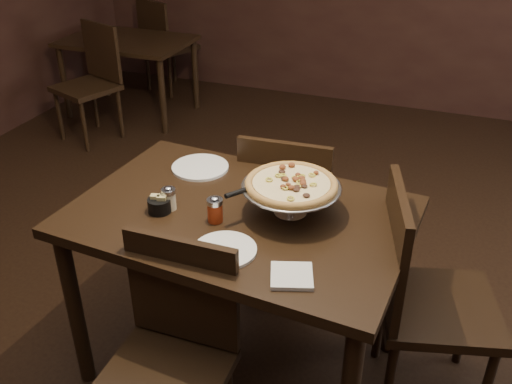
% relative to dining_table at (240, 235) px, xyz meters
% --- Properties ---
extents(room, '(6.04, 7.04, 2.84)m').
position_rel_dining_table_xyz_m(room, '(0.16, 0.09, 0.68)').
color(room, black).
rests_on(room, ground).
extents(dining_table, '(1.39, 0.98, 0.83)m').
position_rel_dining_table_xyz_m(dining_table, '(0.00, 0.00, 0.00)').
color(dining_table, black).
rests_on(dining_table, ground).
extents(background_table, '(1.10, 0.74, 0.69)m').
position_rel_dining_table_xyz_m(background_table, '(-2.10, 2.53, -0.12)').
color(background_table, black).
rests_on(background_table, ground).
extents(pizza_stand, '(0.39, 0.39, 0.16)m').
position_rel_dining_table_xyz_m(pizza_stand, '(0.19, 0.06, 0.24)').
color(pizza_stand, '#B4B5BC').
rests_on(pizza_stand, dining_table).
extents(parmesan_shaker, '(0.06, 0.06, 0.10)m').
position_rel_dining_table_xyz_m(parmesan_shaker, '(-0.27, -0.08, 0.16)').
color(parmesan_shaker, beige).
rests_on(parmesan_shaker, dining_table).
extents(pepper_flake_shaker, '(0.06, 0.06, 0.11)m').
position_rel_dining_table_xyz_m(pepper_flake_shaker, '(-0.06, -0.09, 0.16)').
color(pepper_flake_shaker, maroon).
rests_on(pepper_flake_shaker, dining_table).
extents(packet_caddy, '(0.09, 0.09, 0.07)m').
position_rel_dining_table_xyz_m(packet_caddy, '(-0.30, -0.11, 0.14)').
color(packet_caddy, black).
rests_on(packet_caddy, dining_table).
extents(napkin_stack, '(0.18, 0.18, 0.01)m').
position_rel_dining_table_xyz_m(napkin_stack, '(0.32, -0.32, 0.12)').
color(napkin_stack, silver).
rests_on(napkin_stack, dining_table).
extents(plate_left, '(0.26, 0.26, 0.01)m').
position_rel_dining_table_xyz_m(plate_left, '(-0.31, 0.28, 0.12)').
color(plate_left, white).
rests_on(plate_left, dining_table).
extents(plate_near, '(0.23, 0.23, 0.01)m').
position_rel_dining_table_xyz_m(plate_near, '(0.05, -0.26, 0.11)').
color(plate_near, white).
rests_on(plate_near, dining_table).
extents(serving_spatula, '(0.17, 0.17, 0.02)m').
position_rel_dining_table_xyz_m(serving_spatula, '(0.03, -0.06, 0.24)').
color(serving_spatula, '#B4B5BC').
rests_on(serving_spatula, pizza_stand).
extents(chair_far, '(0.47, 0.47, 0.95)m').
position_rel_dining_table_xyz_m(chair_far, '(0.03, 0.56, -0.20)').
color(chair_far, black).
rests_on(chair_far, ground).
extents(chair_near, '(0.43, 0.43, 0.92)m').
position_rel_dining_table_xyz_m(chair_near, '(-0.07, -0.49, -0.22)').
color(chair_near, black).
rests_on(chair_near, ground).
extents(chair_side, '(0.57, 0.57, 0.99)m').
position_rel_dining_table_xyz_m(chair_side, '(0.73, 0.11, -0.18)').
color(chair_side, black).
rests_on(chair_side, ground).
extents(bg_chair_far, '(0.56, 0.56, 0.92)m').
position_rel_dining_table_xyz_m(bg_chair_far, '(-2.09, 3.15, -0.22)').
color(bg_chair_far, black).
rests_on(bg_chair_far, ground).
extents(bg_chair_near, '(0.56, 0.56, 0.93)m').
position_rel_dining_table_xyz_m(bg_chair_near, '(-2.10, 1.96, -0.21)').
color(bg_chair_near, black).
rests_on(bg_chair_near, ground).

